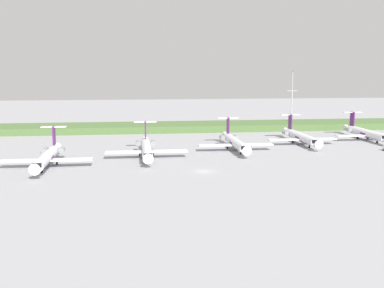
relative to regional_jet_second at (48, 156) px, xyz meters
name	(u,v)px	position (x,y,z in m)	size (l,w,h in m)	color
ground_plane	(189,150)	(38.68, 18.77, -2.54)	(500.00, 500.00, 0.00)	#939399
grass_berm	(175,127)	(38.68, 66.31, -1.18)	(320.00, 20.00, 2.70)	#4C6B38
regional_jet_second	(48,156)	(0.00, 0.00, 0.00)	(22.81, 31.00, 9.00)	silver
regional_jet_third	(147,148)	(25.39, 9.18, 0.00)	(22.81, 31.00, 9.00)	silver
regional_jet_fourth	(235,142)	(52.63, 17.50, 0.00)	(22.81, 31.00, 9.00)	silver
regional_jet_fifth	(300,136)	(76.72, 25.82, 0.00)	(22.81, 31.00, 9.00)	silver
regional_jet_sixth	(366,133)	(102.82, 31.85, 0.00)	(22.81, 31.00, 9.00)	silver
antenna_mast	(292,104)	(88.54, 68.50, 7.44)	(4.40, 0.50, 24.08)	#B2B2B7
safety_cone_front_marker	(139,171)	(23.16, -9.85, -2.26)	(0.44, 0.44, 0.55)	orange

